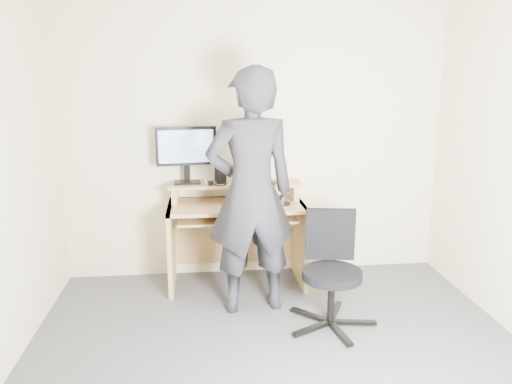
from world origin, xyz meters
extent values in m
plane|color=#4D4D52|center=(0.00, 0.00, 0.00)|extent=(3.50, 3.50, 0.00)
cube|color=beige|center=(0.00, 1.75, 1.25)|extent=(3.50, 0.02, 2.50)
cube|color=tan|center=(-0.78, 1.45, 0.38)|extent=(0.04, 0.60, 0.75)
cube|color=tan|center=(0.38, 1.45, 0.38)|extent=(0.04, 0.60, 0.75)
cube|color=tan|center=(-0.20, 1.45, 0.73)|extent=(1.20, 0.60, 0.03)
cube|color=tan|center=(-0.20, 1.37, 0.64)|extent=(1.02, 0.38, 0.02)
cube|color=tan|center=(-0.74, 1.60, 0.82)|extent=(0.05, 0.28, 0.15)
cube|color=tan|center=(0.34, 1.60, 0.82)|extent=(0.05, 0.28, 0.15)
cube|color=tan|center=(-0.20, 1.60, 0.90)|extent=(1.20, 0.30, 0.02)
cube|color=tan|center=(-0.20, 1.74, 0.42)|extent=(1.20, 0.03, 0.65)
cube|color=black|center=(-0.63, 1.62, 0.92)|extent=(0.23, 0.15, 0.02)
cube|color=black|center=(-0.63, 1.64, 1.00)|extent=(0.05, 0.04, 0.15)
cube|color=black|center=(-0.63, 1.62, 1.25)|extent=(0.53, 0.10, 0.34)
cube|color=#86A3E8|center=(-0.63, 1.59, 1.25)|extent=(0.48, 0.06, 0.29)
cube|color=black|center=(-0.33, 1.62, 1.01)|extent=(0.11, 0.14, 0.20)
cylinder|color=#B0B0B5|center=(0.01, 1.61, 0.99)|extent=(0.08, 0.08, 0.16)
cube|color=black|center=(0.14, 1.55, 0.92)|extent=(0.10, 0.14, 0.01)
cube|color=black|center=(-0.42, 1.51, 0.93)|extent=(0.05, 0.05, 0.03)
torus|color=silver|center=(-0.39, 1.64, 0.92)|extent=(0.16, 0.16, 0.06)
cube|color=black|center=(-0.15, 1.36, 0.67)|extent=(0.49, 0.29, 0.03)
ellipsoid|color=black|center=(0.22, 1.35, 0.77)|extent=(0.10, 0.07, 0.04)
cube|color=black|center=(0.62, 0.55, 0.04)|extent=(0.34, 0.09, 0.03)
cube|color=black|center=(0.52, 0.74, 0.04)|extent=(0.19, 0.32, 0.03)
cube|color=black|center=(0.32, 0.70, 0.04)|extent=(0.27, 0.27, 0.03)
cube|color=black|center=(0.29, 0.49, 0.04)|extent=(0.32, 0.20, 0.03)
cube|color=black|center=(0.48, 0.40, 0.04)|extent=(0.10, 0.34, 0.03)
cylinder|color=black|center=(0.45, 0.58, 0.22)|extent=(0.05, 0.05, 0.36)
cylinder|color=black|center=(0.45, 0.58, 0.42)|extent=(0.45, 0.45, 0.06)
cube|color=black|center=(0.47, 0.77, 0.67)|extent=(0.38, 0.11, 0.40)
imported|color=black|center=(-0.12, 0.96, 0.97)|extent=(0.76, 0.56, 1.93)
camera|label=1|loc=(-0.49, -2.79, 1.87)|focal=35.00mm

